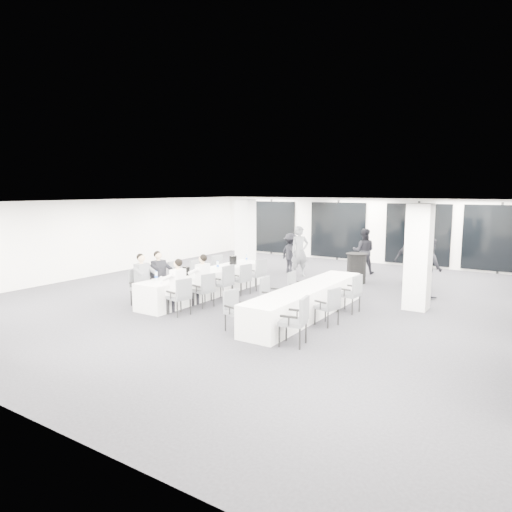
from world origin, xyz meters
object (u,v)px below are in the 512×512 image
Objects in this scene: cocktail_table at (356,268)px; chair_main_right_second at (205,288)px; chair_main_left_mid at (178,276)px; chair_main_right_mid at (224,281)px; banquet_table_side at (307,301)px; chair_main_left_fourth at (198,273)px; chair_side_left_far at (296,286)px; standing_guest_c at (291,251)px; standing_guest_h at (429,263)px; chair_side_right_mid at (330,304)px; chair_main_left_near at (140,285)px; standing_guest_b at (364,248)px; chair_side_right_far at (352,291)px; chair_main_right_far at (258,272)px; chair_side_left_near at (235,308)px; chair_main_right_fourth at (243,277)px; chair_side_left_mid at (270,294)px; ice_bucket_near at (186,271)px; chair_main_left_far at (220,267)px; chair_main_right_near at (181,294)px; ice_bucket_far at (233,260)px; chair_main_left_second at (156,280)px; standing_guest_g at (244,245)px; standing_guest_a at (300,248)px; standing_guest_d at (410,256)px; banquet_table_main at (207,283)px; standing_guest_e at (422,257)px.

cocktail_table reaches higher than chair_main_right_second.
chair_main_right_mid reaches higher than chair_main_left_mid.
banquet_table_side is at bearing -91.00° from chair_main_right_mid.
chair_side_left_far is at bearing 86.19° from chair_main_left_fourth.
chair_main_left_fourth is at bearing 97.98° from standing_guest_c.
chair_side_right_mid is at bearing 126.95° from standing_guest_h.
chair_main_left_near is 8.73m from standing_guest_b.
chair_side_right_far is 0.51× the size of standing_guest_b.
chair_side_left_near is at bearing -145.27° from chair_main_right_far.
chair_main_left_near is 3.07m from chair_main_right_fourth.
ice_bucket_near is (-2.75, -0.04, 0.32)m from chair_side_left_mid.
chair_main_right_mid is at bearing 107.42° from chair_side_right_far.
chair_main_right_second is 3.77× the size of ice_bucket_near.
chair_side_left_mid reaches higher than chair_main_left_far.
ice_bucket_far is (-0.90, 3.51, 0.35)m from chair_main_right_near.
chair_main_left_second is 5.49m from chair_side_right_far.
chair_main_right_second is 0.89× the size of chair_main_right_mid.
standing_guest_g is (-1.31, 5.43, 0.28)m from chair_main_left_mid.
standing_guest_h is (4.67, -0.76, -0.04)m from standing_guest_a.
chair_main_left_far is 1.03× the size of chair_side_left_near.
chair_main_right_far is at bearing -129.40° from cocktail_table.
standing_guest_d reaches higher than chair_main_left_far.
chair_main_right_second is 0.99× the size of chair_main_right_fourth.
chair_main_right_mid reaches higher than chair_main_left_far.
chair_main_left_far is 5.79m from chair_side_right_mid.
chair_main_left_mid is 5.17m from standing_guest_c.
chair_side_left_near is 7.41m from standing_guest_d.
chair_side_left_mid is at bearing -104.86° from chair_main_right_mid.
standing_guest_d reaches higher than chair_main_left_second.
chair_main_right_second reaches higher than banquet_table_main.
chair_side_right_mid is at bearing 90.73° from chair_main_left_mid.
chair_main_right_mid is at bearing 177.18° from banquet_table_side.
chair_side_right_mid is at bearing 107.26° from chair_main_left_near.
standing_guest_b reaches higher than chair_main_left_far.
ice_bucket_near is at bearing 87.12° from chair_main_right_second.
chair_main_right_second is (1.67, 0.17, -0.06)m from chair_main_left_second.
chair_side_right_far is at bearing 120.96° from chair_main_left_near.
chair_side_left_mid is 7.64m from standing_guest_g.
chair_main_right_far is 1.02× the size of chair_side_left_mid.
cocktail_table is 6.00m from ice_bucket_near.
standing_guest_g is (-2.44, 0.40, -0.01)m from standing_guest_c.
chair_main_right_fourth is 5.66m from standing_guest_d.
standing_guest_e is at bearing 148.10° from chair_side_left_mid.
chair_main_left_near is (-0.84, -1.88, 0.19)m from banquet_table_main.
standing_guest_a reaches higher than chair_main_right_second.
standing_guest_a is (0.93, 4.21, 0.68)m from banquet_table_main.
chair_main_right_second is 1.02× the size of chair_side_left_near.
standing_guest_a reaches higher than chair_side_right_far.
standing_guest_d is (3.80, 0.58, -0.08)m from standing_guest_a.
standing_guest_c is (-0.54, 6.77, 0.32)m from chair_main_right_near.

